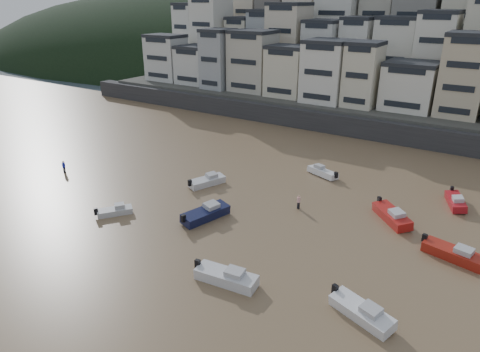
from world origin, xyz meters
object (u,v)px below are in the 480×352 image
Objects in this scene: boat_i at (456,200)px; person_blue at (64,167)px; boat_f at (207,180)px; boat_c at (206,212)px; boat_j at (115,210)px; boat_h at (323,171)px; boat_d at (454,251)px; boat_a at (226,274)px; boat_e at (392,214)px; person_pink at (299,202)px; boat_b at (362,310)px.

boat_i is 50.98m from person_blue.
boat_f reaches higher than boat_i.
boat_i is at bearing -36.06° from boat_c.
boat_i is at bearing -47.69° from boat_f.
boat_h is at bearing 3.54° from boat_j.
person_blue is at bearing -159.52° from boat_d.
boat_a is 20.96m from boat_e.
boat_a is at bearing -64.83° from boat_j.
boat_h is 0.80× the size of boat_c.
boat_j is (-33.41, -11.09, -0.24)m from boat_d.
boat_a reaches higher than boat_i.
person_pink is (-0.96, 16.07, 0.05)m from boat_a.
person_pink is (1.61, -10.94, 0.19)m from boat_h.
boat_b is at bearing -49.46° from person_pink.
boat_h is (15.11, 23.54, 0.11)m from boat_j.
boat_b is (-3.05, -24.86, 0.05)m from boat_i.
person_blue is (-15.65, 4.86, 0.30)m from boat_j.
person_blue is (-42.21, -10.66, 0.03)m from boat_e.
boat_h is 11.06m from person_pink.
boat_e is (8.88, 18.99, 0.02)m from boat_a.
boat_h is (-13.70, 25.07, -0.09)m from boat_b.
boat_i is 1.06× the size of boat_h.
boat_d is 35.20m from boat_j.
boat_d reaches higher than boat_i.
boat_c is at bearing 129.52° from boat_a.
boat_c is (-22.65, -18.58, 0.13)m from boat_i.
boat_i reaches higher than boat_j.
boat_b is 0.91× the size of boat_c.
boat_f is 0.95× the size of boat_b.
boat_d is at bearing 12.94° from boat_e.
person_blue is (-49.06, -6.23, 0.05)m from boat_d.
person_blue reaches higher than boat_f.
boat_b is at bearing -36.59° from boat_e.
person_blue is at bearing 51.50° from boat_h.
boat_e reaches higher than boat_h.
boat_j is at bearing 131.87° from boat_c.
person_pink is (-12.09, 14.13, 0.10)m from boat_b.
boat_j is at bearing -73.18° from boat_i.
boat_a is at bearing -69.18° from boat_e.
boat_b is at bearing -93.20° from boat_c.
person_pink reaches higher than boat_d.
boat_b is (28.82, -1.52, 0.20)m from boat_j.
boat_c is at bearing -70.03° from boat_i.
boat_d is 13.43m from boat_b.
boat_a is at bearing -86.60° from person_pink.
person_blue is 33.29m from person_pink.
boat_h is at bearing -169.11° from boat_e.
person_blue reaches higher than boat_j.
boat_i is 25.05m from boat_b.
boat_d is 1.42× the size of boat_j.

